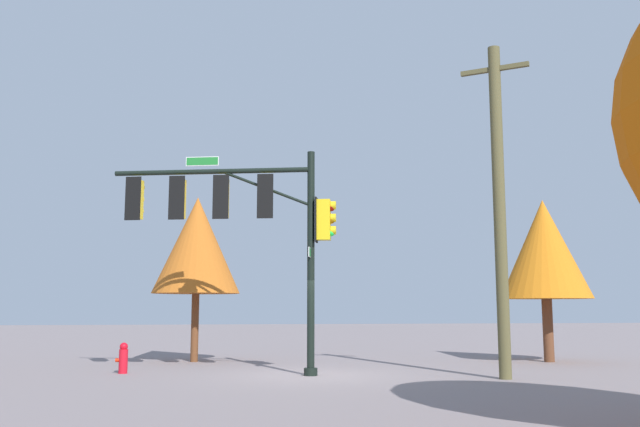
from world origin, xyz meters
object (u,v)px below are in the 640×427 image
Objects in this scene: signal_pole_assembly at (241,213)px; tree_near at (197,245)px; tree_mid at (544,249)px; utility_pole at (499,204)px; fire_hydrant at (123,358)px.

signal_pole_assembly is 1.10× the size of tree_near.
tree_near reaches higher than tree_mid.
fire_hydrant is (9.63, -3.16, -4.04)m from utility_pole.
signal_pole_assembly is 7.31× the size of fire_hydrant.
utility_pole reaches higher than signal_pole_assembly.
signal_pole_assembly reaches higher than fire_hydrant.
tree_mid is at bearing -172.17° from fire_hydrant.
tree_near is 11.78m from tree_mid.
signal_pole_assembly reaches higher than tree_mid.
tree_near is (7.77, -7.02, -0.57)m from utility_pole.
utility_pole is 10.45× the size of fire_hydrant.
utility_pole is at bearing 137.90° from tree_near.
tree_mid is (-10.39, -2.75, -0.63)m from signal_pole_assembly.
tree_mid is (-13.47, -1.85, 3.32)m from fire_hydrant.
fire_hydrant is at bearing -18.16° from utility_pole.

